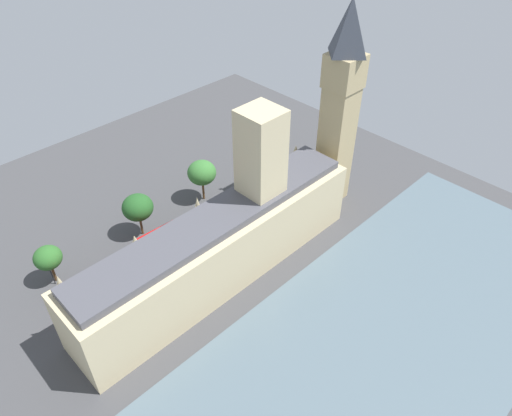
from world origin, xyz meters
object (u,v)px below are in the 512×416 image
Objects in this scene: pedestrian_opposite_hall at (141,288)px; plane_tree_kerbside at (48,258)px; plane_tree_trailing at (138,207)px; street_lamp_slot_10 at (50,271)px; clock_tower at (340,105)px; car_silver_midblock at (231,199)px; car_white_corner at (206,224)px; double_decker_bus_under_trees at (158,239)px; pedestrian_near_tower at (178,262)px; pedestrian_by_river_gate at (227,231)px; parliament_building at (225,239)px; double_decker_bus_leading at (99,282)px; plane_tree_far_end at (202,173)px.

pedestrian_opposite_hall is 19.76m from plane_tree_kerbside.
street_lamp_slot_10 is (-0.39, 22.17, -3.88)m from plane_tree_trailing.
clock_tower is 35.89m from car_silver_midblock.
car_white_corner is 12.60m from double_decker_bus_under_trees.
car_white_corner is 2.78× the size of pedestrian_opposite_hall.
car_white_corner reaches higher than pedestrian_near_tower.
car_white_corner reaches higher than pedestrian_by_river_gate.
clock_tower is at bearing -107.46° from car_white_corner.
pedestrian_by_river_gate is at bearing -42.41° from parliament_building.
car_silver_midblock reaches higher than pedestrian_opposite_hall.
parliament_building is 6.05× the size of plane_tree_trailing.
plane_tree_trailing is (13.93, -0.19, 7.15)m from pedestrian_near_tower.
parliament_building is at bearing 62.01° from double_decker_bus_leading.
clock_tower is (1.19, -37.04, 16.59)m from parliament_building.
double_decker_bus_under_trees reaches higher than pedestrian_by_river_gate.
car_silver_midblock is at bearing -97.61° from plane_tree_kerbside.
plane_tree_trailing is at bearing 73.13° from pedestrian_by_river_gate.
pedestrian_opposite_hall is 24.54m from pedestrian_by_river_gate.
plane_tree_trailing reaches higher than pedestrian_near_tower.
pedestrian_near_tower is at bearing 179.23° from plane_tree_trailing.
car_white_corner is at bearing 67.38° from clock_tower.
plane_tree_far_end is at bearing -31.64° from car_white_corner.
double_decker_bus_leading is at bearing -79.69° from double_decker_bus_under_trees.
pedestrian_near_tower is (8.94, 6.28, -8.54)m from parliament_building.
car_silver_midblock is 24.70m from pedestrian_near_tower.
pedestrian_near_tower is 24.95m from plane_tree_far_end.
parliament_building is at bearing -165.08° from plane_tree_trailing.
parliament_building is 42.13× the size of pedestrian_opposite_hall.
plane_tree_far_end is at bearing 108.62° from double_decker_bus_leading.
street_lamp_slot_10 is (22.49, 28.27, -5.27)m from parliament_building.
parliament_building is 1.32× the size of clock_tower.
plane_tree_far_end is at bearing 47.76° from clock_tower.
plane_tree_kerbside is (15.08, 11.29, 5.96)m from pedestrian_opposite_hall.
double_decker_bus_under_trees is at bearing -84.49° from pedestrian_near_tower.
plane_tree_trailing reaches higher than street_lamp_slot_10.
plane_tree_far_end is at bearing 9.06° from pedestrian_by_river_gate.
car_silver_midblock is at bearing -18.96° from pedestrian_by_river_gate.
street_lamp_slot_10 reaches higher than pedestrian_by_river_gate.
plane_tree_far_end is 1.02× the size of plane_tree_trailing.
plane_tree_far_end is at bearing -89.10° from street_lamp_slot_10.
double_decker_bus_leading reaches higher than pedestrian_by_river_gate.
pedestrian_near_tower is at bearing -121.64° from street_lamp_slot_10.
car_white_corner is at bearing 49.44° from pedestrian_by_river_gate.
plane_tree_far_end is (9.05, -6.77, 7.18)m from car_white_corner.
double_decker_bus_under_trees is at bearing 21.20° from parliament_building.
car_silver_midblock is 45.35m from plane_tree_kerbside.
clock_tower is 11.49× the size of car_white_corner.
plane_tree_kerbside is (14.34, 21.36, 5.94)m from pedestrian_near_tower.
street_lamp_slot_10 is at bearing 81.42° from car_white_corner.
parliament_building is 40.70× the size of pedestrian_near_tower.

